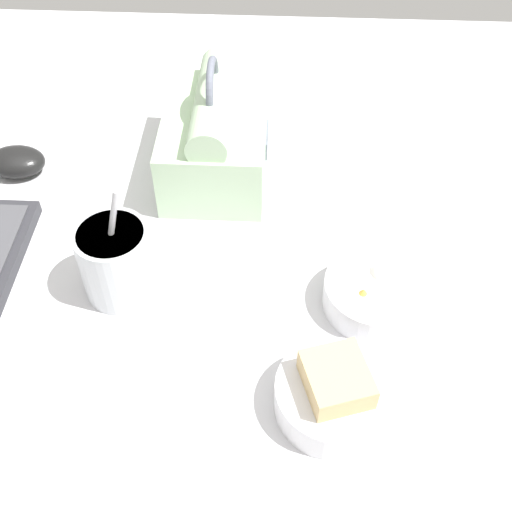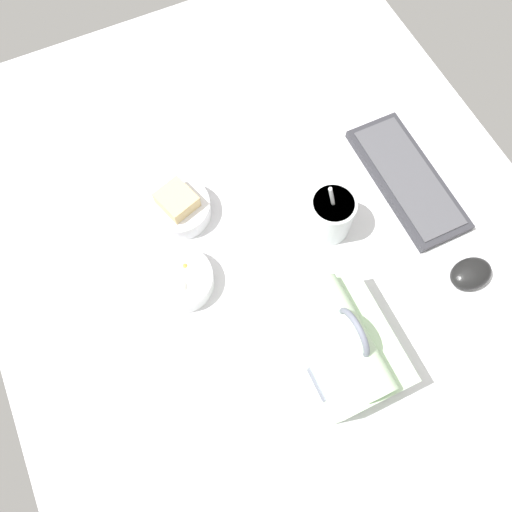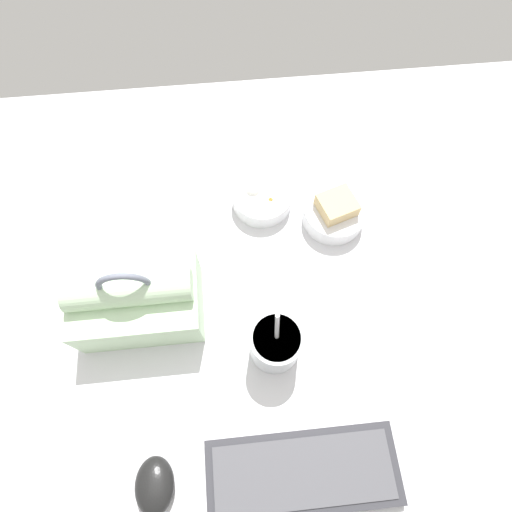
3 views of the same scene
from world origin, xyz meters
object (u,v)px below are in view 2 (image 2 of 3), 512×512
(bento_bowl_sandwich, at_px, (179,207))
(bento_bowl_snacks, at_px, (181,280))
(computer_mouse, at_px, (471,274))
(lunch_bag, at_px, (345,343))
(keyboard, at_px, (407,179))
(soup_cup, at_px, (330,213))

(bento_bowl_sandwich, xyz_separation_m, bento_bowl_snacks, (0.14, -0.05, -0.01))
(computer_mouse, bearing_deg, lunch_bag, -85.79)
(keyboard, xyz_separation_m, bento_bowl_sandwich, (-0.13, -0.46, 0.02))
(soup_cup, relative_size, computer_mouse, 1.96)
(lunch_bag, bearing_deg, soup_cup, 157.50)
(keyboard, bearing_deg, computer_mouse, -1.23)
(bento_bowl_snacks, xyz_separation_m, computer_mouse, (0.22, 0.51, -0.00))
(keyboard, height_order, lunch_bag, lunch_bag)
(lunch_bag, height_order, computer_mouse, lunch_bag)
(bento_bowl_snacks, distance_m, computer_mouse, 0.55)
(keyboard, relative_size, lunch_bag, 1.41)
(lunch_bag, xyz_separation_m, computer_mouse, (-0.02, 0.29, -0.04))
(lunch_bag, height_order, bento_bowl_sandwich, lunch_bag)
(keyboard, bearing_deg, bento_bowl_sandwich, -106.00)
(computer_mouse, bearing_deg, bento_bowl_snacks, -113.73)
(keyboard, distance_m, bento_bowl_snacks, 0.51)
(lunch_bag, relative_size, bento_bowl_snacks, 1.76)
(soup_cup, bearing_deg, bento_bowl_snacks, -91.37)
(bento_bowl_sandwich, bearing_deg, soup_cup, 59.77)
(keyboard, relative_size, bento_bowl_sandwich, 2.45)
(bento_bowl_sandwich, bearing_deg, keyboard, 74.00)
(soup_cup, distance_m, bento_bowl_sandwich, 0.30)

